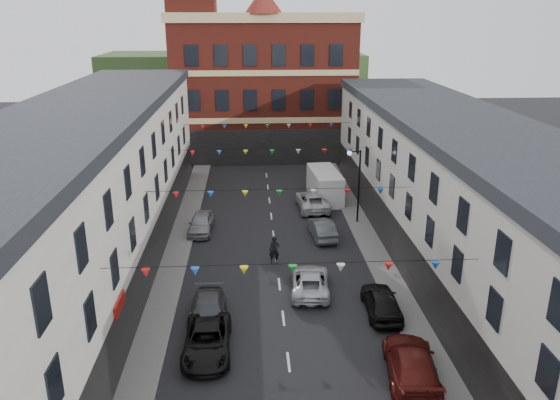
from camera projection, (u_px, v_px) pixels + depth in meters
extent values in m
plane|color=black|center=(283.00, 318.00, 30.08)|extent=(160.00, 160.00, 0.00)
cube|color=#605E5B|center=(162.00, 302.00, 31.58)|extent=(1.80, 64.00, 0.15)
cube|color=#605E5B|center=(397.00, 296.00, 32.32)|extent=(1.80, 64.00, 0.15)
cube|color=beige|center=(59.00, 232.00, 28.77)|extent=(8.00, 56.00, 10.00)
cube|color=black|center=(45.00, 132.00, 27.03)|extent=(8.40, 56.00, 0.70)
cube|color=black|center=(142.00, 288.00, 30.09)|extent=(0.12, 56.00, 3.20)
cube|color=#B3B0A8|center=(495.00, 231.00, 30.20)|extent=(8.00, 56.00, 9.00)
cube|color=black|center=(507.00, 146.00, 28.62)|extent=(8.40, 56.00, 0.70)
cube|color=black|center=(418.00, 280.00, 30.92)|extent=(0.12, 56.00, 3.20)
cube|color=maroon|center=(263.00, 90.00, 63.53)|extent=(20.00, 12.00, 15.00)
cube|color=tan|center=(262.00, 17.00, 60.93)|extent=(20.60, 12.60, 1.00)
cone|color=maroon|center=(263.00, 0.00, 55.65)|extent=(4.00, 4.00, 2.60)
cube|color=maroon|center=(194.00, 52.00, 58.83)|extent=(5.00, 5.00, 24.00)
cube|color=#365226|center=(234.00, 86.00, 86.78)|extent=(40.00, 14.00, 10.00)
cylinder|color=black|center=(359.00, 188.00, 42.69)|extent=(0.14, 0.14, 6.00)
cylinder|color=black|center=(355.00, 152.00, 41.73)|extent=(0.90, 0.10, 0.10)
sphere|color=beige|center=(350.00, 153.00, 41.74)|extent=(0.36, 0.36, 0.36)
imported|color=black|center=(207.00, 341.00, 26.82)|extent=(2.34, 5.00, 1.38)
imported|color=#404348|center=(208.00, 312.00, 29.38)|extent=(2.00, 4.81, 1.39)
imported|color=#919399|center=(201.00, 223.00, 41.71)|extent=(1.94, 4.36, 1.46)
imported|color=#581511|center=(411.00, 365.00, 24.82)|extent=(2.92, 5.71, 1.59)
imported|color=black|center=(382.00, 301.00, 30.33)|extent=(1.90, 4.50, 1.52)
imported|color=#4C5054|center=(322.00, 229.00, 40.71)|extent=(1.88, 4.40, 1.41)
imported|color=silver|center=(312.00, 201.00, 46.65)|extent=(2.72, 5.48, 1.49)
imported|color=silver|center=(310.00, 281.00, 32.81)|extent=(2.63, 5.00, 1.34)
cube|color=silver|center=(325.00, 185.00, 48.97)|extent=(2.70, 6.08, 2.63)
imported|color=black|center=(274.00, 250.00, 36.37)|extent=(0.74, 0.52, 1.93)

